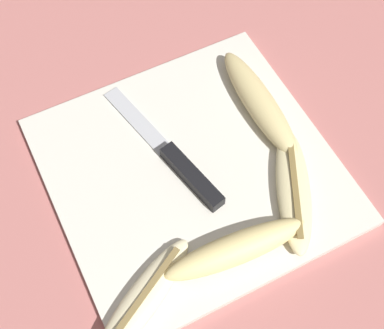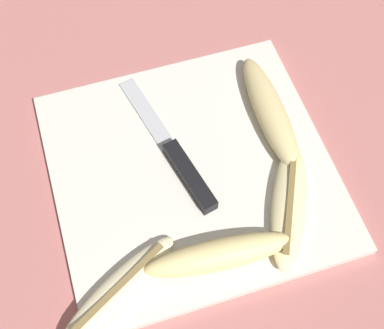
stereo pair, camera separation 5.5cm
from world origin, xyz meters
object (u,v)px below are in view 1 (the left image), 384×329
(banana_golden_short, at_px, (236,249))
(banana_pale_long, at_px, (143,300))
(banana_soft_right, at_px, (293,189))
(banana_spotted_left, at_px, (259,103))
(knife, at_px, (181,166))

(banana_golden_short, relative_size, banana_pale_long, 1.08)
(banana_soft_right, distance_m, banana_spotted_left, 0.14)
(knife, height_order, banana_spotted_left, banana_spotted_left)
(banana_soft_right, distance_m, banana_pale_long, 0.23)
(banana_soft_right, height_order, banana_spotted_left, banana_spotted_left)
(banana_pale_long, bearing_deg, banana_spotted_left, 34.32)
(banana_soft_right, bearing_deg, banana_golden_short, -160.04)
(banana_soft_right, xyz_separation_m, banana_pale_long, (-0.23, -0.04, -0.00))
(banana_golden_short, bearing_deg, banana_soft_right, 19.96)
(knife, relative_size, banana_spotted_left, 1.20)
(banana_spotted_left, xyz_separation_m, banana_pale_long, (-0.25, -0.17, -0.01))
(banana_spotted_left, bearing_deg, banana_soft_right, -101.65)
(knife, distance_m, banana_soft_right, 0.15)
(banana_pale_long, bearing_deg, banana_golden_short, 1.54)
(banana_spotted_left, bearing_deg, banana_golden_short, -127.75)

